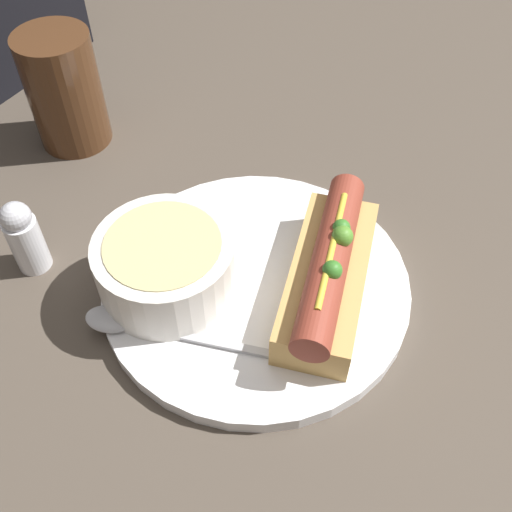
{
  "coord_description": "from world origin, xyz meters",
  "views": [
    {
      "loc": [
        -0.26,
        -0.16,
        0.4
      ],
      "look_at": [
        0.0,
        0.0,
        0.04
      ],
      "focal_mm": 42.0,
      "sensor_mm": 36.0,
      "label": 1
    }
  ],
  "objects_px": {
    "drinking_glass": "(64,91)",
    "salt_shaker": "(24,237)",
    "hot_dog": "(329,272)",
    "spoon": "(142,326)",
    "soup_bowl": "(166,263)"
  },
  "relations": [
    {
      "from": "soup_bowl",
      "to": "drinking_glass",
      "type": "distance_m",
      "value": 0.24
    },
    {
      "from": "hot_dog",
      "to": "spoon",
      "type": "relative_size",
      "value": 0.95
    },
    {
      "from": "soup_bowl",
      "to": "spoon",
      "type": "distance_m",
      "value": 0.05
    },
    {
      "from": "hot_dog",
      "to": "salt_shaker",
      "type": "height_order",
      "value": "hot_dog"
    },
    {
      "from": "hot_dog",
      "to": "soup_bowl",
      "type": "distance_m",
      "value": 0.13
    },
    {
      "from": "drinking_glass",
      "to": "salt_shaker",
      "type": "height_order",
      "value": "drinking_glass"
    },
    {
      "from": "hot_dog",
      "to": "salt_shaker",
      "type": "relative_size",
      "value": 2.34
    },
    {
      "from": "hot_dog",
      "to": "spoon",
      "type": "xyz_separation_m",
      "value": [
        -0.11,
        0.1,
        -0.02
      ]
    },
    {
      "from": "spoon",
      "to": "drinking_glass",
      "type": "xyz_separation_m",
      "value": [
        0.16,
        0.21,
        0.04
      ]
    },
    {
      "from": "soup_bowl",
      "to": "salt_shaker",
      "type": "bearing_deg",
      "value": 105.94
    },
    {
      "from": "salt_shaker",
      "to": "spoon",
      "type": "bearing_deg",
      "value": -95.03
    },
    {
      "from": "hot_dog",
      "to": "drinking_glass",
      "type": "bearing_deg",
      "value": 63.61
    },
    {
      "from": "drinking_glass",
      "to": "salt_shaker",
      "type": "bearing_deg",
      "value": -149.79
    },
    {
      "from": "hot_dog",
      "to": "salt_shaker",
      "type": "distance_m",
      "value": 0.25
    },
    {
      "from": "drinking_glass",
      "to": "spoon",
      "type": "bearing_deg",
      "value": -126.73
    }
  ]
}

